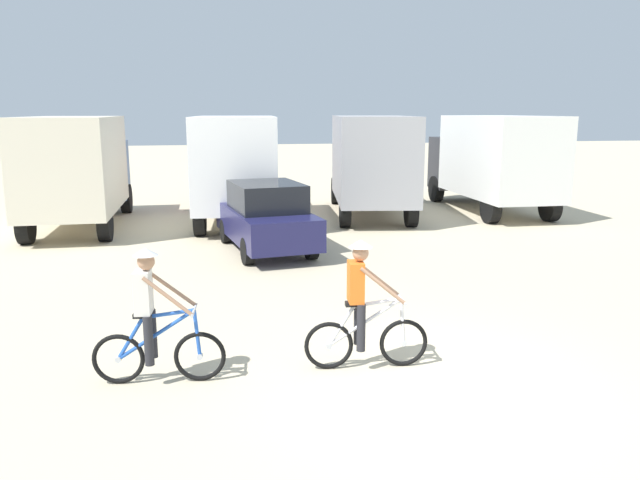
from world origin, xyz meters
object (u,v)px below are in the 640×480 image
(box_truck_white_box, at_px, (492,159))
(cyclist_cowboy_hat, at_px, (363,309))
(box_truck_avon_van, at_px, (236,163))
(box_truck_grey_hauler, at_px, (371,160))
(box_truck_cream_rv, at_px, (78,166))
(sedan_parked, at_px, (266,217))
(cyclist_orange_shirt, at_px, (153,321))

(box_truck_white_box, xyz_separation_m, cyclist_cowboy_hat, (-8.02, -12.47, -1.03))
(box_truck_avon_van, height_order, cyclist_cowboy_hat, box_truck_avon_van)
(box_truck_avon_van, relative_size, box_truck_grey_hauler, 0.98)
(box_truck_avon_van, distance_m, box_truck_white_box, 8.96)
(box_truck_cream_rv, bearing_deg, sedan_parked, -39.88)
(box_truck_avon_van, height_order, cyclist_orange_shirt, box_truck_avon_van)
(box_truck_grey_hauler, height_order, box_truck_white_box, same)
(box_truck_grey_hauler, xyz_separation_m, box_truck_white_box, (4.41, -0.05, 0.00))
(box_truck_white_box, xyz_separation_m, cyclist_orange_shirt, (-10.81, -12.41, -1.03))
(sedan_parked, xyz_separation_m, cyclist_orange_shirt, (-2.30, -7.57, -0.04))
(box_truck_avon_van, distance_m, sedan_parked, 4.65)
(box_truck_grey_hauler, xyz_separation_m, cyclist_orange_shirt, (-6.40, -12.47, -1.03))
(cyclist_orange_shirt, bearing_deg, sedan_parked, 73.12)
(box_truck_white_box, bearing_deg, box_truck_grey_hauler, 179.30)
(sedan_parked, height_order, cyclist_cowboy_hat, cyclist_cowboy_hat)
(box_truck_cream_rv, relative_size, cyclist_cowboy_hat, 3.72)
(box_truck_cream_rv, relative_size, cyclist_orange_shirt, 3.72)
(box_truck_avon_van, bearing_deg, sedan_parked, -84.53)
(box_truck_grey_hauler, bearing_deg, cyclist_orange_shirt, -117.19)
(box_truck_cream_rv, distance_m, box_truck_grey_hauler, 9.32)
(box_truck_grey_hauler, height_order, cyclist_orange_shirt, box_truck_grey_hauler)
(box_truck_grey_hauler, height_order, sedan_parked, box_truck_grey_hauler)
(box_truck_avon_van, xyz_separation_m, sedan_parked, (0.43, -4.52, -0.99))
(cyclist_orange_shirt, bearing_deg, box_truck_cream_rv, 103.69)
(sedan_parked, bearing_deg, box_truck_white_box, 29.63)
(box_truck_white_box, bearing_deg, cyclist_orange_shirt, -131.06)
(box_truck_cream_rv, height_order, cyclist_orange_shirt, box_truck_cream_rv)
(box_truck_cream_rv, xyz_separation_m, box_truck_grey_hauler, (9.31, 0.56, 0.00))
(box_truck_cream_rv, distance_m, cyclist_orange_shirt, 12.30)
(box_truck_grey_hauler, xyz_separation_m, sedan_parked, (-4.11, -4.90, -0.99))
(box_truck_grey_hauler, xyz_separation_m, cyclist_cowboy_hat, (-3.61, -12.52, -1.03))
(box_truck_avon_van, bearing_deg, box_truck_cream_rv, -177.90)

